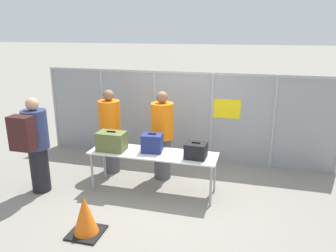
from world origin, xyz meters
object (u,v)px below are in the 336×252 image
Objects in this scene: traveler_hooded at (34,142)px; security_worker_near at (162,134)px; suitcase_navy at (152,143)px; suitcase_olive at (112,141)px; security_worker_far at (110,130)px; inspection_table at (153,156)px; suitcase_black at (196,151)px; utility_trailer at (240,127)px; traffic_cone at (85,217)px.

traveler_hooded is 1.00× the size of security_worker_near.
suitcase_navy is 2.01m from traveler_hooded.
security_worker_far is at bearing 116.80° from suitcase_olive.
suitcase_navy is at bearing 8.81° from suitcase_olive.
suitcase_olive is 0.74m from security_worker_far.
suitcase_navy is at bearing -3.29° from traveler_hooded.
inspection_table is 4.55× the size of suitcase_olive.
traveler_hooded is (-2.70, -0.52, 0.07)m from suitcase_black.
traveler_hooded is at bearing -132.64° from utility_trailer.
suitcase_olive reaches higher than utility_trailer.
suitcase_navy is 1.03× the size of suitcase_black.
suitcase_olive is at bearing 143.34° from security_worker_far.
traveler_hooded is 2.26m from security_worker_near.
suitcase_olive is at bearing -171.19° from suitcase_navy.
inspection_table is at bearing 177.50° from security_worker_far.
suitcase_navy reaches higher than utility_trailer.
inspection_table is at bearing 177.28° from suitcase_black.
suitcase_olive reaches higher than suitcase_black.
security_worker_near reaches higher than inspection_table.
traveler_hooded is (-1.92, -0.60, 0.04)m from suitcase_navy.
security_worker_far reaches higher than suitcase_olive.
security_worker_far reaches higher than utility_trailer.
suitcase_olive is at bearing 1.40° from traveler_hooded.
suitcase_black is (0.78, -0.08, -0.03)m from suitcase_navy.
suitcase_navy is (0.71, 0.11, -0.01)m from suitcase_olive.
suitcase_black is at bearing -172.45° from security_worker_far.
inspection_table is 3.29m from utility_trailer.
suitcase_navy is at bearing 117.95° from inspection_table.
traveler_hooded reaches higher than security_worker_far.
inspection_table is at bearing 75.23° from security_worker_near.
inspection_table is at bearing 70.16° from traffic_cone.
security_worker_far reaches higher than suitcase_navy.
suitcase_black is at bearing 126.32° from security_worker_near.
inspection_table is 1.31× the size of security_worker_near.
inspection_table is 5.98× the size of suitcase_navy.
suitcase_olive is 0.29× the size of traveler_hooded.
security_worker_near is (-0.75, 0.62, 0.02)m from suitcase_black.
security_worker_far is 3.42m from utility_trailer.
security_worker_near is (1.95, 1.14, -0.05)m from traveler_hooded.
suitcase_olive is 3.72m from utility_trailer.
traffic_cone is at bearing 131.13° from security_worker_far.
traveler_hooded reaches higher than suitcase_navy.
suitcase_olive is at bearing -174.90° from inspection_table.
suitcase_black is at bearing 48.01° from traffic_cone.
security_worker_far is (-0.33, 0.66, -0.03)m from suitcase_olive.
security_worker_far reaches higher than suitcase_black.
suitcase_black is 0.21× the size of security_worker_near.
security_worker_near is at bearing 41.29° from suitcase_olive.
traveler_hooded is 1.44m from security_worker_far.
security_worker_far is at bearing 152.30° from suitcase_navy.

